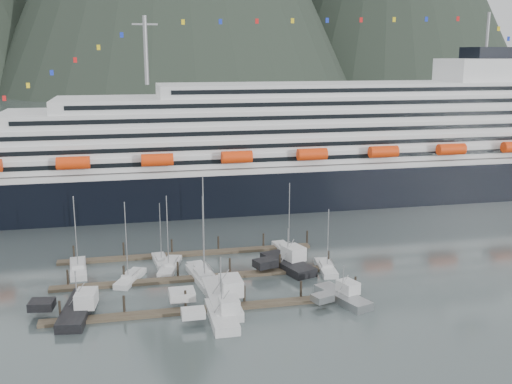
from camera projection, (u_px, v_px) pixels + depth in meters
ground at (228, 284)px, 100.03m from camera, size 1600.00×1600.00×0.00m
cruise_ship at (306, 154)px, 155.87m from camera, size 210.00×30.40×50.30m
dock_near at (207, 308)px, 89.46m from camera, size 48.18×2.28×3.20m
dock_mid at (197, 278)px, 101.84m from camera, size 48.18×2.28×3.20m
dock_far at (189, 253)px, 114.22m from camera, size 48.18×2.28×3.20m
sailboat_a at (130, 279)px, 101.02m from camera, size 5.71×8.91×14.41m
sailboat_b at (170, 267)px, 106.72m from camera, size 5.16×10.31×14.12m
sailboat_c at (202, 273)px, 103.50m from camera, size 4.54×10.65×14.91m
sailboat_d at (203, 278)px, 101.20m from camera, size 4.71×12.54×18.61m
sailboat_e at (78, 269)px, 105.59m from camera, size 3.60×10.74×14.34m
sailboat_f at (161, 261)px, 109.63m from camera, size 3.12×8.17×11.94m
sailboat_g at (287, 251)px, 115.54m from camera, size 3.67×10.52×14.43m
sailboat_h at (326, 268)px, 105.97m from camera, size 3.54×9.06×11.89m
trawler_a at (77, 308)px, 88.11m from camera, size 10.01×13.79×7.39m
trawler_b at (221, 315)px, 85.85m from camera, size 8.23×10.80×7.01m
trawler_c at (220, 296)px, 92.28m from camera, size 11.13×15.84×8.11m
trawler_d at (342, 296)px, 92.78m from camera, size 8.84×10.99×6.24m
trawler_e at (287, 263)px, 106.97m from camera, size 10.66×13.08×8.12m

